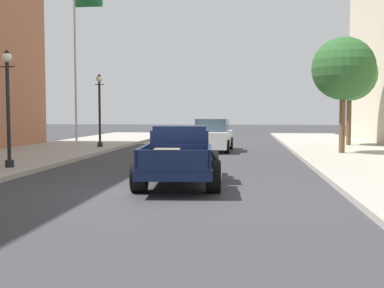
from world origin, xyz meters
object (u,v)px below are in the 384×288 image
(street_lamp_far, at_px, (100,105))
(street_tree_second, at_px, (343,69))
(flagpole, at_px, (79,47))
(hotrod_truck_navy, at_px, (180,156))
(street_tree_third, at_px, (350,74))
(street_lamp_near, at_px, (8,99))
(car_background_white, at_px, (213,136))

(street_lamp_far, relative_size, street_tree_second, 0.74)
(street_lamp_far, xyz_separation_m, flagpole, (-1.91, 2.29, 3.39))
(hotrod_truck_navy, height_order, street_tree_second, street_tree_second)
(street_tree_second, height_order, street_tree_third, street_tree_third)
(street_lamp_near, xyz_separation_m, street_tree_third, (13.48, 12.56, 1.71))
(street_tree_third, bearing_deg, car_background_white, -156.12)
(street_lamp_far, distance_m, street_tree_third, 13.87)
(hotrod_truck_navy, xyz_separation_m, street_lamp_near, (-5.94, 1.83, 1.63))
(street_tree_third, bearing_deg, flagpole, -177.26)
(street_lamp_far, bearing_deg, street_lamp_near, -90.36)
(hotrod_truck_navy, relative_size, street_lamp_far, 1.31)
(car_background_white, relative_size, street_tree_third, 0.80)
(flagpole, bearing_deg, street_lamp_far, -50.20)
(hotrod_truck_navy, height_order, flagpole, flagpole)
(flagpole, bearing_deg, hotrod_truck_navy, -60.33)
(street_tree_third, bearing_deg, hotrod_truck_navy, -117.68)
(street_lamp_near, xyz_separation_m, flagpole, (-1.85, 11.83, 3.39))
(car_background_white, distance_m, street_lamp_near, 11.21)
(car_background_white, relative_size, street_lamp_near, 1.13)
(car_background_white, relative_size, street_lamp_far, 1.13)
(street_lamp_near, bearing_deg, car_background_white, 56.81)
(street_lamp_far, bearing_deg, street_tree_second, -11.62)
(car_background_white, height_order, street_tree_third, street_tree_third)
(street_tree_second, relative_size, street_tree_third, 0.95)
(hotrod_truck_navy, xyz_separation_m, street_lamp_far, (-5.88, 11.37, 1.63))
(street_tree_second, bearing_deg, flagpole, 161.11)
(street_lamp_near, height_order, flagpole, flagpole)
(street_lamp_far, bearing_deg, car_background_white, -2.49)
(car_background_white, relative_size, street_tree_second, 0.84)
(street_lamp_near, bearing_deg, street_tree_second, 30.45)
(hotrod_truck_navy, bearing_deg, street_tree_third, 62.32)
(car_background_white, bearing_deg, street_lamp_near, -123.19)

